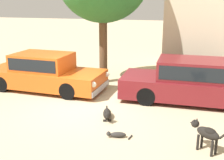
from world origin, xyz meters
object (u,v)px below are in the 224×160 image
object	(u,v)px
parked_sedan_second	(191,81)
stray_dog_spotted	(107,114)
parked_sedan_nearest	(44,72)
stray_cat	(117,135)
stray_dog_tan	(206,132)

from	to	relation	value
parked_sedan_second	stray_dog_spotted	bearing A→B (deg)	-136.90
parked_sedan_second	parked_sedan_nearest	bearing A→B (deg)	-179.05
stray_dog_spotted	stray_cat	distance (m)	1.19
stray_dog_spotted	parked_sedan_nearest	bearing A→B (deg)	-140.74
parked_sedan_nearest	stray_dog_tan	bearing A→B (deg)	-26.49
stray_dog_tan	stray_cat	distance (m)	2.14
stray_dog_spotted	stray_dog_tan	bearing A→B (deg)	49.51
parked_sedan_nearest	stray_dog_spotted	size ratio (longest dim) A/B	4.84
parked_sedan_second	stray_dog_spotted	distance (m)	3.24
stray_dog_tan	stray_dog_spotted	bearing A→B (deg)	13.42
parked_sedan_nearest	stray_cat	world-z (taller)	parked_sedan_nearest
parked_sedan_second	stray_cat	size ratio (longest dim) A/B	7.75
parked_sedan_second	stray_dog_tan	xyz separation A→B (m)	(0.38, -3.34, -0.25)
stray_dog_spotted	stray_cat	world-z (taller)	stray_dog_spotted
stray_dog_tan	stray_cat	xyz separation A→B (m)	(-2.10, 0.08, -0.39)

